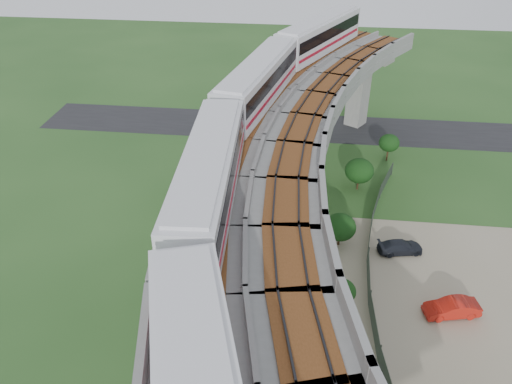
% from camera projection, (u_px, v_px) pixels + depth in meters
% --- Properties ---
extents(ground, '(160.00, 160.00, 0.00)m').
position_uv_depth(ground, '(254.00, 296.00, 37.33)').
color(ground, '#284F1F').
rests_on(ground, ground).
extents(dirt_lot, '(18.00, 26.00, 0.04)m').
position_uv_depth(dirt_lot, '(452.00, 333.00, 34.30)').
color(dirt_lot, gray).
rests_on(dirt_lot, ground).
extents(asphalt_road, '(60.00, 8.00, 0.03)m').
position_uv_depth(asphalt_road, '(282.00, 126.00, 62.44)').
color(asphalt_road, '#232326').
rests_on(asphalt_road, ground).
extents(viaduct, '(19.58, 73.98, 11.40)m').
position_uv_depth(viaduct, '(313.00, 198.00, 32.09)').
color(viaduct, '#99968E').
rests_on(viaduct, ground).
extents(metro_train, '(12.23, 61.23, 3.64)m').
position_uv_depth(metro_train, '(266.00, 127.00, 33.51)').
color(metro_train, silver).
rests_on(metro_train, ground).
extents(fence, '(3.87, 38.73, 1.50)m').
position_uv_depth(fence, '(388.00, 299.00, 35.99)').
color(fence, '#2D382D').
rests_on(fence, ground).
extents(tree_0, '(2.22, 2.22, 3.09)m').
position_uv_depth(tree_0, '(389.00, 143.00, 53.86)').
color(tree_0, '#382314').
rests_on(tree_0, ground).
extents(tree_1, '(2.84, 2.84, 3.34)m').
position_uv_depth(tree_1, '(359.00, 171.00, 48.85)').
color(tree_1, '#382314').
rests_on(tree_1, ground).
extents(tree_2, '(2.65, 2.65, 3.01)m').
position_uv_depth(tree_2, '(340.00, 227.00, 41.47)').
color(tree_2, '#382314').
rests_on(tree_2, ground).
extents(tree_3, '(1.97, 1.97, 3.04)m').
position_uv_depth(tree_3, '(342.00, 291.00, 34.62)').
color(tree_3, '#382314').
rests_on(tree_3, ground).
extents(car_red, '(4.15, 2.19, 1.30)m').
position_uv_depth(car_red, '(452.00, 308.00, 35.35)').
color(car_red, '#B61B10').
rests_on(car_red, dirt_lot).
extents(car_dark, '(3.97, 2.26, 1.09)m').
position_uv_depth(car_dark, '(400.00, 247.00, 41.32)').
color(car_dark, black).
rests_on(car_dark, dirt_lot).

